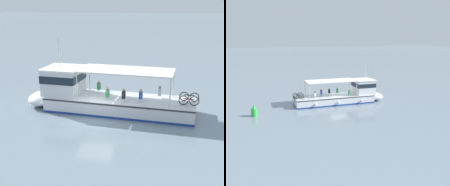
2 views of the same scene
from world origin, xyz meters
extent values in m
plane|color=gray|center=(0.00, 0.00, 0.00)|extent=(400.00, 400.00, 0.00)
cube|color=silver|center=(-1.77, 1.52, 0.55)|extent=(4.47, 11.10, 1.10)
ellipsoid|color=silver|center=(-2.51, -4.64, 0.55)|extent=(3.19, 2.54, 1.01)
cube|color=navy|center=(-1.77, 1.52, 0.10)|extent=(4.51, 11.11, 0.16)
cube|color=#2D2D33|center=(-1.77, 1.52, 1.02)|extent=(4.52, 11.11, 0.10)
cube|color=silver|center=(-2.30, -2.85, 2.05)|extent=(3.01, 2.91, 1.90)
cube|color=#19232D|center=(-2.30, -2.85, 2.38)|extent=(3.08, 2.95, 0.56)
cube|color=white|center=(-2.30, -2.85, 3.06)|extent=(3.19, 3.08, 0.12)
cube|color=white|center=(-1.72, 1.96, 3.15)|extent=(3.72, 7.00, 0.10)
cylinder|color=silver|center=(-0.76, -1.43, 2.10)|extent=(0.08, 0.08, 2.00)
cylinder|color=silver|center=(-3.46, -1.10, 2.10)|extent=(0.08, 0.08, 2.00)
cylinder|color=silver|center=(0.02, 5.03, 2.10)|extent=(0.08, 0.08, 2.00)
cylinder|color=silver|center=(-2.68, 5.35, 2.10)|extent=(0.08, 0.08, 2.00)
cylinder|color=silver|center=(-2.34, -3.15, 4.22)|extent=(0.06, 0.06, 2.20)
sphere|color=white|center=(-3.95, -1.65, 0.50)|extent=(0.36, 0.36, 0.36)
sphere|color=white|center=(-3.55, 1.63, 0.50)|extent=(0.36, 0.36, 0.36)
sphere|color=white|center=(-3.18, 4.71, 0.50)|extent=(0.36, 0.36, 0.36)
torus|color=black|center=(-0.78, 5.98, 1.43)|extent=(0.14, 0.66, 0.66)
torus|color=black|center=(-0.70, 6.67, 1.43)|extent=(0.14, 0.66, 0.66)
cylinder|color=maroon|center=(-0.74, 6.33, 1.55)|extent=(0.14, 0.70, 0.06)
torus|color=black|center=(-1.68, 6.09, 1.43)|extent=(0.14, 0.66, 0.66)
torus|color=black|center=(-1.59, 6.78, 1.43)|extent=(0.14, 0.66, 0.66)
cylinder|color=#232328|center=(-1.64, 6.43, 1.55)|extent=(0.14, 0.70, 0.06)
cube|color=white|center=(-2.06, 4.38, 1.56)|extent=(0.34, 0.26, 0.52)
sphere|color=#9E7051|center=(-2.06, 4.38, 1.93)|extent=(0.20, 0.20, 0.20)
cube|color=#2D4CA5|center=(-1.03, 3.07, 1.56)|extent=(0.34, 0.26, 0.52)
sphere|color=tan|center=(-1.03, 3.07, 1.93)|extent=(0.20, 0.20, 0.20)
cube|color=black|center=(-0.98, 1.87, 1.56)|extent=(0.34, 0.26, 0.52)
sphere|color=tan|center=(-0.98, 1.87, 1.93)|extent=(0.20, 0.20, 0.20)
cube|color=#338C4C|center=(-1.12, 0.70, 1.56)|extent=(0.34, 0.26, 0.52)
sphere|color=#9E7051|center=(-1.12, 0.70, 1.93)|extent=(0.20, 0.20, 0.20)
cube|color=#338C4C|center=(-2.93, -0.27, 1.56)|extent=(0.34, 0.26, 0.52)
sphere|color=beige|center=(-2.93, -0.27, 1.93)|extent=(0.20, 0.20, 0.20)
cylinder|color=green|center=(-3.18, 12.26, 0.45)|extent=(0.70, 0.70, 0.90)
cone|color=green|center=(-3.18, 12.26, 1.15)|extent=(0.42, 0.42, 0.50)
camera|label=1|loc=(19.31, 4.07, 7.86)|focal=48.87mm
camera|label=2|loc=(-32.69, 15.83, 8.88)|focal=40.90mm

